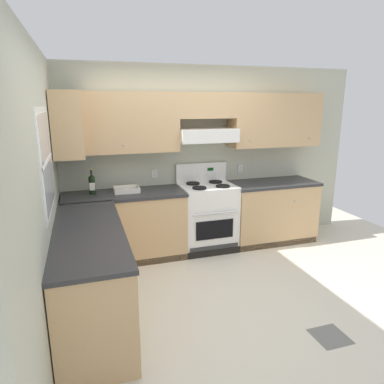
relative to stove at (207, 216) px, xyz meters
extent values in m
plane|color=beige|center=(-0.39, -1.25, -0.48)|extent=(7.04, 7.04, 0.00)
cube|color=slate|center=(0.37, -2.22, -0.48)|extent=(0.30, 0.30, 0.01)
cube|color=#B7BAA3|center=(0.07, 0.37, 0.80)|extent=(4.68, 0.12, 2.55)
cube|color=tan|center=(-1.14, 0.13, 1.32)|extent=(1.47, 0.34, 0.76)
cube|color=tan|center=(1.08, 0.13, 1.32)|extent=(1.36, 0.34, 0.76)
cube|color=tan|center=(0.00, 0.13, 1.53)|extent=(0.80, 0.34, 0.34)
cube|color=white|center=(0.00, 0.09, 1.14)|extent=(0.80, 0.46, 0.17)
cube|color=white|center=(0.00, -0.13, 1.07)|extent=(0.80, 0.03, 0.04)
sphere|color=silver|center=(-1.14, -0.05, 1.06)|extent=(0.02, 0.02, 0.02)
sphere|color=silver|center=(0.60, -0.05, 1.06)|extent=(0.02, 0.02, 0.02)
sphere|color=silver|center=(1.56, -0.05, 1.06)|extent=(0.02, 0.02, 0.02)
cube|color=silver|center=(-0.69, 0.29, 0.60)|extent=(0.08, 0.01, 0.12)
cube|color=silver|center=(-0.69, 0.29, 0.62)|extent=(0.03, 0.00, 0.03)
cube|color=silver|center=(-0.69, 0.29, 0.58)|extent=(0.03, 0.00, 0.03)
cube|color=silver|center=(0.63, 0.29, 0.60)|extent=(0.08, 0.01, 0.12)
cube|color=silver|center=(0.63, 0.29, 0.62)|extent=(0.03, 0.00, 0.03)
cube|color=silver|center=(0.63, 0.29, 0.58)|extent=(0.03, 0.00, 0.03)
cube|color=#B7BAA3|center=(-2.01, -1.15, 0.80)|extent=(0.12, 4.00, 2.55)
cube|color=white|center=(-1.96, -1.16, 1.07)|extent=(0.04, 1.00, 0.92)
cube|color=white|center=(-1.94, -1.16, 1.07)|extent=(0.01, 0.90, 0.82)
cube|color=white|center=(-1.93, -1.16, 1.07)|extent=(0.01, 0.90, 0.02)
cube|color=tan|center=(-1.77, -0.05, 1.32)|extent=(0.34, 0.64, 0.76)
cube|color=tan|center=(-1.15, -0.01, -0.04)|extent=(1.54, 0.61, 0.87)
cube|color=#2D2D30|center=(-1.15, -0.01, 0.41)|extent=(1.56, 0.63, 0.04)
cube|color=tan|center=(1.02, -0.01, -0.04)|extent=(1.27, 0.61, 0.87)
cube|color=#2D2D30|center=(1.02, -0.01, 0.41)|extent=(1.30, 0.63, 0.04)
cube|color=black|center=(-0.13, -0.28, -0.43)|extent=(3.54, 0.06, 0.09)
sphere|color=silver|center=(-1.46, -0.33, 0.20)|extent=(0.03, 0.03, 0.03)
sphere|color=silver|center=(1.21, -0.33, 0.20)|extent=(0.03, 0.03, 0.03)
cube|color=tan|center=(-1.64, -1.26, -0.04)|extent=(0.61, 1.89, 0.87)
cube|color=#2D2D30|center=(-1.64, -1.26, 0.41)|extent=(0.63, 1.91, 0.04)
cube|color=black|center=(-1.36, -1.26, -0.43)|extent=(0.06, 1.85, 0.09)
cube|color=white|center=(0.00, 0.00, -0.02)|extent=(0.76, 0.58, 0.91)
cube|color=black|center=(0.00, -0.30, -0.10)|extent=(0.53, 0.01, 0.26)
cylinder|color=silver|center=(0.00, -0.32, 0.14)|extent=(0.65, 0.02, 0.02)
cube|color=#333333|center=(0.00, -0.30, -0.38)|extent=(0.70, 0.01, 0.11)
cube|color=white|center=(0.00, 0.00, 0.44)|extent=(0.76, 0.58, 0.02)
cube|color=white|center=(0.00, 0.27, 0.58)|extent=(0.76, 0.04, 0.29)
cube|color=#053F0C|center=(0.13, 0.25, 0.63)|extent=(0.09, 0.01, 0.04)
cylinder|color=black|center=(-0.17, -0.14, 0.46)|extent=(0.19, 0.19, 0.02)
cylinder|color=black|center=(-0.17, -0.14, 0.45)|extent=(0.07, 0.07, 0.01)
cylinder|color=black|center=(0.17, -0.14, 0.46)|extent=(0.19, 0.19, 0.02)
cylinder|color=black|center=(0.17, -0.14, 0.45)|extent=(0.07, 0.07, 0.01)
cylinder|color=black|center=(-0.17, 0.14, 0.46)|extent=(0.19, 0.19, 0.02)
cylinder|color=black|center=(-0.17, 0.14, 0.45)|extent=(0.07, 0.07, 0.01)
cylinder|color=black|center=(0.17, 0.14, 0.46)|extent=(0.19, 0.19, 0.02)
cylinder|color=black|center=(0.17, 0.14, 0.45)|extent=(0.07, 0.07, 0.01)
cylinder|color=white|center=(-0.21, 0.25, 0.55)|extent=(0.04, 0.02, 0.04)
cylinder|color=white|center=(-0.07, 0.25, 0.55)|extent=(0.04, 0.02, 0.04)
cylinder|color=white|center=(0.07, 0.25, 0.55)|extent=(0.04, 0.02, 0.04)
cylinder|color=white|center=(0.21, 0.25, 0.55)|extent=(0.04, 0.02, 0.04)
cylinder|color=black|center=(-1.54, 0.07, 0.54)|extent=(0.08, 0.08, 0.22)
cone|color=black|center=(-1.54, 0.07, 0.67)|extent=(0.08, 0.08, 0.04)
cylinder|color=black|center=(-1.54, 0.07, 0.73)|extent=(0.03, 0.03, 0.08)
cylinder|color=gold|center=(-1.54, 0.07, 0.76)|extent=(0.03, 0.03, 0.02)
cube|color=silver|center=(-1.54, 0.03, 0.54)|extent=(0.07, 0.00, 0.10)
cube|color=white|center=(-1.11, 0.05, 0.44)|extent=(0.26, 0.20, 0.02)
cube|color=white|center=(-1.11, -0.07, 0.46)|extent=(0.33, 0.01, 0.07)
cube|color=white|center=(-1.11, 0.17, 0.46)|extent=(0.33, 0.01, 0.07)
cube|color=white|center=(-1.27, 0.05, 0.46)|extent=(0.01, 0.22, 0.07)
cube|color=white|center=(-0.96, 0.05, 0.46)|extent=(0.01, 0.22, 0.07)
camera|label=1|loc=(-1.64, -4.44, 1.57)|focal=32.70mm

